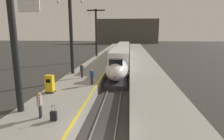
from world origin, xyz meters
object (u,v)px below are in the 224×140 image
at_px(station_column_near, 14,33).
at_px(rolling_suitcase, 54,116).
at_px(ticket_machine_yellow, 50,85).
at_px(passenger_far_waiting, 82,70).
at_px(passenger_near_edge, 40,103).
at_px(station_column_mid, 71,27).
at_px(passenger_mid_platform, 92,76).
at_px(station_column_far, 96,29).
at_px(highspeed_train_main, 122,54).

distance_m(station_column_near, rolling_suitcase, 5.88).
xyz_separation_m(station_column_near, ticket_machine_yellow, (0.29, 4.10, -4.59)).
bearing_deg(passenger_far_waiting, station_column_near, -100.11).
xyz_separation_m(passenger_near_edge, ticket_machine_yellow, (-1.52, 5.00, -0.25)).
bearing_deg(passenger_far_waiting, ticket_machine_yellow, -104.24).
bearing_deg(station_column_mid, passenger_mid_platform, -55.19).
relative_size(passenger_mid_platform, passenger_far_waiting, 1.00).
bearing_deg(station_column_far, rolling_suitcase, -84.83).
distance_m(highspeed_train_main, station_column_near, 27.80).
distance_m(station_column_mid, rolling_suitcase, 14.80).
distance_m(station_column_mid, ticket_machine_yellow, 9.62).
bearing_deg(passenger_near_edge, highspeed_train_main, 81.72).
bearing_deg(passenger_far_waiting, passenger_near_edge, -89.78).
bearing_deg(ticket_machine_yellow, passenger_mid_platform, 40.99).
relative_size(station_column_mid, passenger_far_waiting, 5.94).
relative_size(station_column_near, station_column_mid, 0.86).
xyz_separation_m(highspeed_train_main, passenger_far_waiting, (-4.07, -16.89, 0.11)).
distance_m(station_column_near, passenger_mid_platform, 8.93).
relative_size(passenger_far_waiting, rolling_suitcase, 1.72).
bearing_deg(ticket_machine_yellow, station_column_mid, 92.49).
distance_m(station_column_mid, passenger_far_waiting, 5.76).
bearing_deg(highspeed_train_main, passenger_mid_platform, -96.54).
relative_size(passenger_near_edge, ticket_machine_yellow, 1.06).
bearing_deg(station_column_far, ticket_machine_yellow, -89.24).
distance_m(station_column_far, passenger_far_waiting, 21.24).
distance_m(station_column_near, ticket_machine_yellow, 6.16).
height_order(highspeed_train_main, passenger_mid_platform, highspeed_train_main).
bearing_deg(rolling_suitcase, station_column_near, 156.67).
xyz_separation_m(station_column_far, passenger_mid_platform, (3.62, -23.50, -5.12)).
distance_m(passenger_near_edge, passenger_mid_platform, 8.04).
relative_size(station_column_near, rolling_suitcase, 8.81).
distance_m(passenger_far_waiting, ticket_machine_yellow, 6.01).
relative_size(highspeed_train_main, station_column_far, 3.71).
height_order(station_column_far, rolling_suitcase, station_column_far).
bearing_deg(station_column_near, passenger_near_edge, -26.48).
distance_m(passenger_near_edge, ticket_machine_yellow, 5.23).
bearing_deg(passenger_near_edge, ticket_machine_yellow, 106.89).
relative_size(highspeed_train_main, passenger_mid_platform, 22.63).
bearing_deg(ticket_machine_yellow, passenger_far_waiting, 75.76).
bearing_deg(highspeed_train_main, station_column_near, -102.29).
height_order(passenger_mid_platform, passenger_far_waiting, same).
xyz_separation_m(station_column_near, passenger_far_waiting, (1.77, 9.92, -4.34)).
bearing_deg(ticket_machine_yellow, highspeed_train_main, 76.27).
bearing_deg(highspeed_train_main, station_column_mid, -111.93).
relative_size(station_column_far, passenger_mid_platform, 6.09).
xyz_separation_m(station_column_mid, passenger_near_edge, (1.87, -13.06, -4.99)).
height_order(highspeed_train_main, station_column_mid, station_column_mid).
height_order(passenger_far_waiting, ticket_machine_yellow, passenger_far_waiting).
bearing_deg(passenger_near_edge, station_column_far, 93.41).
relative_size(station_column_near, ticket_machine_yellow, 5.41).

